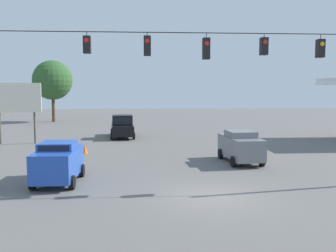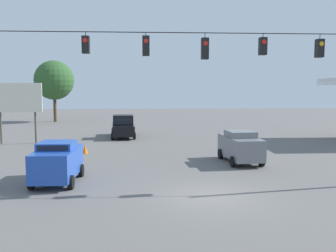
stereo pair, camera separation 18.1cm
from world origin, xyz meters
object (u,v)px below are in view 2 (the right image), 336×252
at_px(pickup_truck_black_withflow_far, 123,127).
at_px(sedan_blue_parked_shoulder, 57,161).
at_px(sedan_grey_crossing_near, 240,146).
at_px(traffic_cone_nearest, 63,172).
at_px(traffic_cone_second, 71,162).
at_px(traffic_cone_fourth, 85,149).
at_px(tree_horizon_left, 54,80).
at_px(traffic_cone_third, 79,155).
at_px(overhead_signal_span, 205,77).
at_px(roadside_billboard, 17,101).

distance_m(pickup_truck_black_withflow_far, sedan_blue_parked_shoulder, 17.10).
bearing_deg(sedan_grey_crossing_near, traffic_cone_nearest, 18.77).
relative_size(traffic_cone_second, traffic_cone_fourth, 1.00).
height_order(traffic_cone_fourth, tree_horizon_left, tree_horizon_left).
distance_m(traffic_cone_second, traffic_cone_third, 2.54).
distance_m(overhead_signal_span, sedan_blue_parked_shoulder, 8.13).
height_order(traffic_cone_nearest, traffic_cone_fourth, same).
distance_m(overhead_signal_span, roadside_billboard, 19.73).
bearing_deg(sedan_grey_crossing_near, traffic_cone_second, 5.66).
bearing_deg(overhead_signal_span, traffic_cone_fourth, -52.97).
relative_size(pickup_truck_black_withflow_far, traffic_cone_third, 8.72).
bearing_deg(traffic_cone_fourth, tree_horizon_left, -72.62).
bearing_deg(overhead_signal_span, pickup_truck_black_withflow_far, -75.02).
relative_size(pickup_truck_black_withflow_far, traffic_cone_fourth, 8.72).
relative_size(pickup_truck_black_withflow_far, sedan_blue_parked_shoulder, 1.43).
xyz_separation_m(sedan_grey_crossing_near, traffic_cone_third, (10.09, -1.54, -0.70)).
bearing_deg(sedan_grey_crossing_near, traffic_cone_third, -8.66).
bearing_deg(traffic_cone_third, traffic_cone_fourth, -90.14).
height_order(sedan_blue_parked_shoulder, roadside_billboard, roadside_billboard).
height_order(overhead_signal_span, traffic_cone_second, overhead_signal_span).
xyz_separation_m(traffic_cone_third, tree_horizon_left, (8.18, -28.42, 5.39)).
bearing_deg(overhead_signal_span, traffic_cone_third, -45.01).
height_order(sedan_blue_parked_shoulder, traffic_cone_fourth, sedan_blue_parked_shoulder).
height_order(traffic_cone_nearest, traffic_cone_third, same).
relative_size(sedan_grey_crossing_near, traffic_cone_second, 6.68).
bearing_deg(sedan_blue_parked_shoulder, sedan_grey_crossing_near, -156.43).
height_order(sedan_grey_crossing_near, traffic_cone_nearest, sedan_grey_crossing_near).
distance_m(traffic_cone_nearest, traffic_cone_fourth, 7.23).
height_order(pickup_truck_black_withflow_far, sedan_grey_crossing_near, pickup_truck_black_withflow_far).
xyz_separation_m(sedan_grey_crossing_near, traffic_cone_nearest, (10.08, 3.43, -0.70)).
height_order(sedan_blue_parked_shoulder, traffic_cone_nearest, sedan_blue_parked_shoulder).
distance_m(sedan_grey_crossing_near, traffic_cone_fourth, 10.80).
height_order(traffic_cone_fourth, roadside_billboard, roadside_billboard).
bearing_deg(pickup_truck_black_withflow_far, traffic_cone_nearest, 82.31).
bearing_deg(tree_horizon_left, roadside_billboard, 95.21).
bearing_deg(traffic_cone_nearest, sedan_blue_parked_shoulder, 89.40).
xyz_separation_m(traffic_cone_fourth, tree_horizon_left, (8.19, -26.16, 5.39)).
height_order(sedan_grey_crossing_near, traffic_cone_third, sedan_grey_crossing_near).
bearing_deg(sedan_grey_crossing_near, overhead_signal_span, 60.31).
relative_size(sedan_blue_parked_shoulder, tree_horizon_left, 0.46).
xyz_separation_m(traffic_cone_second, traffic_cone_third, (-0.04, -2.54, 0.00)).
height_order(traffic_cone_nearest, traffic_cone_second, same).
xyz_separation_m(overhead_signal_span, sedan_grey_crossing_near, (-3.11, -5.45, -4.05)).
distance_m(traffic_cone_nearest, traffic_cone_second, 2.42).
distance_m(sedan_blue_parked_shoulder, traffic_cone_fourth, 8.24).
distance_m(sedan_blue_parked_shoulder, traffic_cone_second, 3.47).
bearing_deg(pickup_truck_black_withflow_far, traffic_cone_second, 80.75).
xyz_separation_m(pickup_truck_black_withflow_far, sedan_grey_crossing_near, (-7.92, 12.55, 0.04)).
height_order(overhead_signal_span, sedan_blue_parked_shoulder, overhead_signal_span).
distance_m(overhead_signal_span, traffic_cone_third, 10.96).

